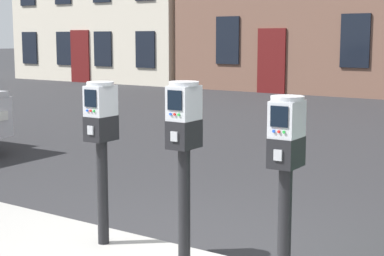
% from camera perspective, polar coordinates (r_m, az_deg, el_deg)
% --- Properties ---
extents(parking_meter_near_kerb, '(0.22, 0.26, 1.32)m').
position_cam_1_polar(parking_meter_near_kerb, '(4.93, -8.45, -0.48)').
color(parking_meter_near_kerb, black).
rests_on(parking_meter_near_kerb, sidewalk_slab).
extents(parking_meter_twin_adjacent, '(0.22, 0.26, 1.36)m').
position_cam_1_polar(parking_meter_twin_adjacent, '(4.41, -0.75, -1.11)').
color(parking_meter_twin_adjacent, black).
rests_on(parking_meter_twin_adjacent, sidewalk_slab).
extents(parking_meter_end_of_row, '(0.22, 0.26, 1.30)m').
position_cam_1_polar(parking_meter_end_of_row, '(4.01, 8.74, -2.78)').
color(parking_meter_end_of_row, black).
rests_on(parking_meter_end_of_row, sidewalk_slab).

